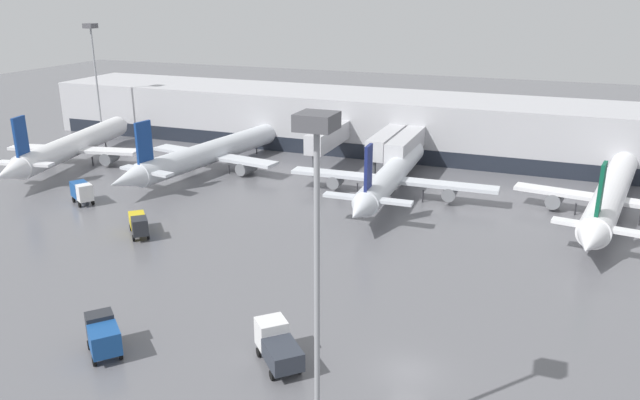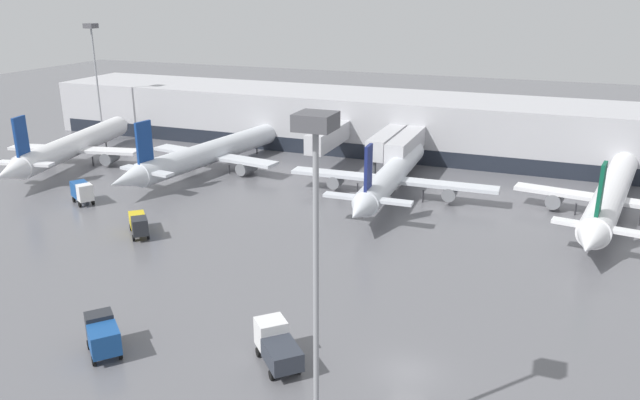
% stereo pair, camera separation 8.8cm
% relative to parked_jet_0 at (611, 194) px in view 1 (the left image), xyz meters
% --- Properties ---
extents(ground_plane, '(320.00, 320.00, 0.00)m').
position_rel_parked_jet_0_xyz_m(ground_plane, '(-14.25, -38.92, -2.88)').
color(ground_plane, slate).
extents(terminal_building, '(160.00, 29.52, 9.00)m').
position_rel_parked_jet_0_xyz_m(terminal_building, '(-14.45, 22.89, 1.61)').
color(terminal_building, '#B2B2B7').
rests_on(terminal_building, ground_plane).
extents(parked_jet_0, '(21.61, 38.68, 9.74)m').
position_rel_parked_jet_0_xyz_m(parked_jet_0, '(0.00, 0.00, 0.00)').
color(parked_jet_0, white).
rests_on(parked_jet_0, ground_plane).
extents(parked_jet_1, '(26.77, 33.78, 9.40)m').
position_rel_parked_jet_0_xyz_m(parked_jet_1, '(-25.66, -1.75, 0.02)').
color(parked_jet_1, silver).
rests_on(parked_jet_1, ground_plane).
extents(parked_jet_3, '(21.56, 39.39, 9.56)m').
position_rel_parked_jet_0_xyz_m(parked_jet_3, '(-53.59, 1.59, -0.20)').
color(parked_jet_3, silver).
rests_on(parked_jet_3, ground_plane).
extents(parked_jet_4, '(20.65, 35.99, 9.60)m').
position_rel_parked_jet_0_xyz_m(parked_jet_4, '(-74.93, -3.62, 0.01)').
color(parked_jet_4, white).
rests_on(parked_jet_4, ground_plane).
extents(service_truck_0, '(4.93, 5.03, 2.80)m').
position_rel_parked_jet_0_xyz_m(service_truck_0, '(-23.23, -41.27, -1.36)').
color(service_truck_0, '#2D333D').
rests_on(service_truck_0, ground_plane).
extents(service_truck_1, '(4.18, 3.50, 2.73)m').
position_rel_parked_jet_0_xyz_m(service_truck_1, '(-60.79, -18.10, -1.26)').
color(service_truck_1, '#19478C').
rests_on(service_truck_1, ground_plane).
extents(service_truck_2, '(4.80, 5.05, 2.44)m').
position_rel_parked_jet_0_xyz_m(service_truck_2, '(-47.64, -24.40, -1.50)').
color(service_truck_2, gold).
rests_on(service_truck_2, ground_plane).
extents(service_truck_3, '(4.18, 4.02, 2.76)m').
position_rel_parked_jet_0_xyz_m(service_truck_3, '(-35.54, -44.74, -1.29)').
color(service_truck_3, '#19478C').
rests_on(service_truck_3, ground_plane).
extents(apron_light_mast_0, '(1.80, 1.80, 19.90)m').
position_rel_parked_jet_0_xyz_m(apron_light_mast_0, '(-16.96, -49.47, 12.65)').
color(apron_light_mast_0, gray).
rests_on(apron_light_mast_0, ground_plane).
extents(apron_light_mast_1, '(1.80, 1.80, 20.05)m').
position_rel_parked_jet_0_xyz_m(apron_light_mast_1, '(-81.41, 10.56, 12.75)').
color(apron_light_mast_1, gray).
rests_on(apron_light_mast_1, ground_plane).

